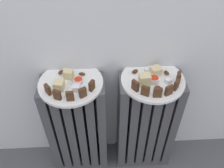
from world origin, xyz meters
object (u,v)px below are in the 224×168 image
Objects in this scene: radiator_left at (78,127)px; fork at (68,87)px; plate_right at (153,80)px; radiator_right at (146,124)px; plate_left at (71,83)px; jam_bowl_right at (154,79)px; jam_bowl_left at (78,81)px.

fork reaches higher than radiator_left.
fork is (-0.34, -0.03, 0.01)m from plate_right.
radiator_right is 2.20× the size of plate_left.
jam_bowl_right reaches higher than plate_right.
plate_right is 6.07× the size of jam_bowl_right.
radiator_right is 2.20× the size of plate_right.
jam_bowl_left is at bearing -8.12° from radiator_left.
radiator_right is 0.32m from jam_bowl_right.
jam_bowl_left is at bearing -179.11° from plate_right.
jam_bowl_left reaches higher than radiator_right.
radiator_left is 1.00× the size of radiator_right.
radiator_left is at bearing 180.00° from plate_right.
jam_bowl_right is at bearing -2.34° from jam_bowl_left.
fork is at bearing -146.07° from jam_bowl_left.
jam_bowl_left is (-0.30, -0.00, 0.32)m from radiator_right.
jam_bowl_right is at bearing 2.37° from fork.
jam_bowl_right reaches higher than jam_bowl_left.
plate_right is at bearing 0.00° from radiator_right.
plate_right is at bearing 0.00° from plate_left.
jam_bowl_left is 0.05m from fork.
radiator_right is 0.30m from plate_right.
plate_right reaches higher than radiator_left.
jam_bowl_right reaches higher than radiator_right.
radiator_left is at bearing 177.09° from jam_bowl_right.
jam_bowl_right reaches higher than fork.
radiator_right is at bearing 87.87° from jam_bowl_right.
jam_bowl_right is (-0.00, -0.02, 0.02)m from plate_right.
plate_right is at bearing 5.21° from fork.
radiator_left is at bearing 180.00° from radiator_right.
plate_right reaches higher than radiator_right.
plate_left is at bearing 78.28° from fork.
jam_bowl_right is at bearing -92.13° from radiator_right.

